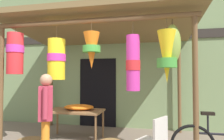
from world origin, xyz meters
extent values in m
cube|color=#7A9360|center=(0.00, 2.43, 2.12)|extent=(12.20, 0.25, 4.23)
cube|color=#2D2823|center=(0.00, 2.29, 2.62)|extent=(10.98, 0.04, 0.24)
cube|color=black|center=(-0.19, 2.30, 1.00)|extent=(1.10, 0.03, 2.00)
cylinder|color=brown|center=(-1.60, 0.13, 1.25)|extent=(0.09, 0.09, 2.49)
cylinder|color=brown|center=(2.10, 0.13, 1.25)|extent=(0.09, 0.09, 2.49)
cylinder|color=brown|center=(-1.60, 2.13, 1.25)|extent=(0.09, 0.09, 2.49)
cylinder|color=brown|center=(2.10, 2.13, 1.25)|extent=(0.09, 0.09, 2.49)
cylinder|color=brown|center=(0.25, 0.13, 2.49)|extent=(3.90, 0.10, 0.10)
cylinder|color=brown|center=(0.25, 2.13, 2.64)|extent=(3.90, 0.10, 0.10)
cube|color=olive|center=(0.25, 1.13, 2.61)|extent=(4.20, 2.50, 0.37)
cylinder|color=brown|center=(-1.28, 0.11, 2.39)|extent=(0.01, 0.01, 0.11)
cylinder|color=red|center=(-1.28, 0.11, 1.92)|extent=(0.31, 0.31, 0.82)
cylinder|color=#D13399|center=(-1.28, 0.11, 2.01)|extent=(0.34, 0.34, 0.15)
cylinder|color=brown|center=(-0.44, 0.22, 2.32)|extent=(0.01, 0.01, 0.24)
cylinder|color=yellow|center=(-0.44, 0.22, 1.80)|extent=(0.34, 0.34, 0.80)
cylinder|color=#D13399|center=(-0.44, 0.22, 1.83)|extent=(0.36, 0.36, 0.14)
cylinder|color=brown|center=(0.33, 0.09, 2.36)|extent=(0.01, 0.01, 0.18)
cone|color=orange|center=(0.33, 0.09, 1.94)|extent=(0.30, 0.30, 0.66)
cylinder|color=green|center=(0.33, 0.09, 1.96)|extent=(0.32, 0.32, 0.12)
cylinder|color=brown|center=(1.07, 0.20, 2.32)|extent=(0.01, 0.01, 0.24)
cylinder|color=#D13399|center=(1.07, 0.20, 1.71)|extent=(0.24, 0.24, 1.00)
cylinder|color=red|center=(1.07, 0.20, 1.66)|extent=(0.26, 0.26, 0.18)
cylinder|color=brown|center=(1.65, 0.10, 2.34)|extent=(0.01, 0.01, 0.21)
cone|color=yellow|center=(1.65, 0.10, 1.80)|extent=(0.31, 0.31, 0.88)
cylinder|color=green|center=(1.65, 0.10, 1.69)|extent=(0.33, 0.33, 0.16)
cylinder|color=#4C3D23|center=(1.75, 0.17, 2.40)|extent=(0.02, 0.02, 0.09)
ellipsoid|color=#89A842|center=(1.75, 0.17, 2.02)|extent=(0.28, 0.23, 0.67)
cube|color=brown|center=(-0.38, 1.02, 0.66)|extent=(1.30, 0.71, 0.04)
cylinder|color=brown|center=(-0.98, 0.72, 0.32)|extent=(0.05, 0.05, 0.64)
cylinder|color=brown|center=(0.22, 0.72, 0.32)|extent=(0.05, 0.05, 0.64)
cylinder|color=brown|center=(-0.98, 1.33, 0.32)|extent=(0.05, 0.05, 0.64)
cylinder|color=brown|center=(0.22, 1.33, 0.32)|extent=(0.05, 0.05, 0.64)
ellipsoid|color=orange|center=(-0.30, 1.08, 0.74)|extent=(0.72, 0.50, 0.12)
ellipsoid|color=red|center=(-0.19, 1.03, 0.75)|extent=(0.32, 0.25, 0.09)
cube|color=beige|center=(1.52, -0.23, 0.64)|extent=(0.23, 0.36, 0.40)
cylinder|color=black|center=(2.28, 0.12, 0.71)|extent=(0.03, 0.03, 0.30)
cube|color=black|center=(2.28, 0.12, 0.87)|extent=(0.20, 0.08, 0.05)
cylinder|color=orange|center=(-0.40, -0.19, 0.37)|extent=(0.13, 0.13, 0.74)
cube|color=#B23347|center=(-0.36, -0.27, 1.02)|extent=(0.38, 0.46, 0.56)
cylinder|color=#B23347|center=(-0.48, -0.05, 1.05)|extent=(0.08, 0.08, 0.50)
cylinder|color=#B23347|center=(-0.24, -0.49, 1.05)|extent=(0.08, 0.08, 0.50)
sphere|color=tan|center=(-0.36, -0.27, 1.40)|extent=(0.20, 0.20, 0.20)
camera|label=1|loc=(1.42, -3.27, 1.46)|focal=31.16mm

